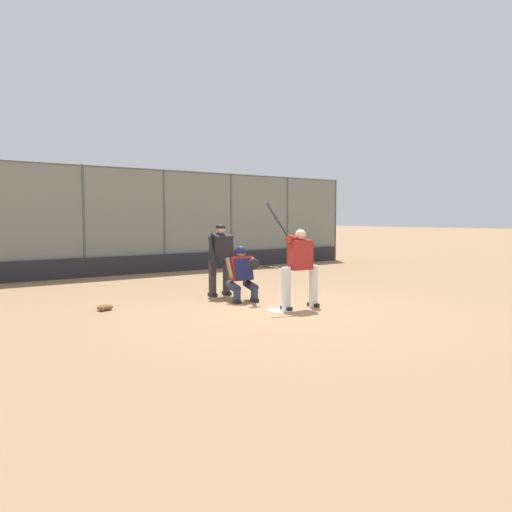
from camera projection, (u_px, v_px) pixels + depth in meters
ground_plane at (279, 311)px, 10.14m from camera, size 160.00×160.00×0.00m
home_plate_marker at (279, 310)px, 10.14m from camera, size 0.43×0.43×0.01m
backstop_fence at (126, 218)px, 16.59m from camera, size 19.58×0.08×3.57m
padding_wall at (128, 265)px, 16.63m from camera, size 19.11×0.18×0.61m
bleachers_beyond at (51, 261)px, 17.33m from camera, size 13.65×1.95×1.16m
batter_at_plate at (300, 266)px, 10.32m from camera, size 1.05×0.61×2.21m
catcher_behind_plate at (242, 273)px, 11.24m from camera, size 0.69×0.84×1.26m
umpire_home at (220, 258)px, 12.02m from camera, size 0.70×0.42×1.72m
spare_bat_by_padding at (272, 267)px, 18.73m from camera, size 0.12×0.81×0.07m
fielding_glove_on_dirt at (105, 308)px, 10.17m from camera, size 0.33×0.25×0.12m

